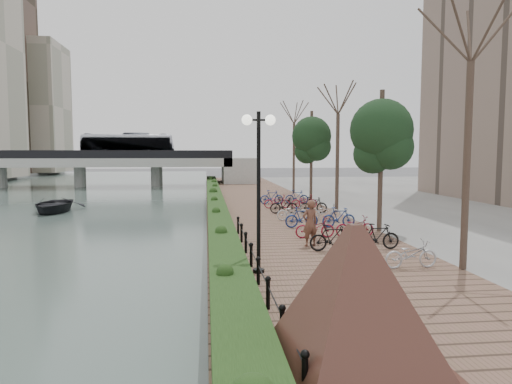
{
  "coord_description": "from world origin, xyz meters",
  "views": [
    {
      "loc": [
        -0.01,
        -11.29,
        4.15
      ],
      "look_at": [
        2.69,
        13.36,
        2.0
      ],
      "focal_mm": 32.0,
      "sensor_mm": 36.0,
      "label": 1
    }
  ],
  "objects": [
    {
      "name": "promenade",
      "position": [
        4.0,
        17.5,
        0.25
      ],
      "size": [
        8.0,
        75.0,
        0.5
      ],
      "primitive_type": "cube",
      "color": "brown",
      "rests_on": "ground"
    },
    {
      "name": "pedestrian",
      "position": [
        4.0,
        5.98,
        1.41
      ],
      "size": [
        0.76,
        0.61,
        1.82
      ],
      "primitive_type": "imported",
      "rotation": [
        0.0,
        0.0,
        3.45
      ],
      "color": "brown",
      "rests_on": "promenade"
    },
    {
      "name": "boat",
      "position": [
        -10.59,
        21.52,
        0.53
      ],
      "size": [
        3.7,
        5.06,
        1.03
      ],
      "primitive_type": "imported",
      "rotation": [
        0.0,
        0.0,
        0.03
      ],
      "color": "black",
      "rests_on": "river_water"
    },
    {
      "name": "inland_pavement",
      "position": [
        20.0,
        17.5,
        0.25
      ],
      "size": [
        24.0,
        75.0,
        0.5
      ],
      "primitive_type": "cube",
      "color": "slate",
      "rests_on": "ground"
    },
    {
      "name": "river_water",
      "position": [
        -15.0,
        25.0,
        0.01
      ],
      "size": [
        30.0,
        130.0,
        0.02
      ],
      "primitive_type": "cube",
      "color": "#495C53",
      "rests_on": "ground"
    },
    {
      "name": "lamppost",
      "position": [
        1.56,
        2.29,
        4.01
      ],
      "size": [
        1.02,
        0.32,
        4.87
      ],
      "color": "black",
      "rests_on": "promenade"
    },
    {
      "name": "bridge",
      "position": [
        -13.82,
        45.0,
        3.37
      ],
      "size": [
        36.0,
        10.77,
        6.5
      ],
      "color": "#A1A19C",
      "rests_on": "ground"
    },
    {
      "name": "motorcycle",
      "position": [
        3.69,
        -1.27,
        0.99
      ],
      "size": [
        0.99,
        1.66,
        0.99
      ],
      "primitive_type": null,
      "rotation": [
        0.0,
        0.0,
        -0.34
      ],
      "color": "black",
      "rests_on": "promenade"
    },
    {
      "name": "bicycle_parking",
      "position": [
        5.5,
        11.39,
        0.97
      ],
      "size": [
        2.4,
        19.89,
        1.0
      ],
      "color": "#B7B8BC",
      "rests_on": "promenade"
    },
    {
      "name": "hedge",
      "position": [
        0.6,
        20.0,
        0.8
      ],
      "size": [
        1.1,
        56.0,
        0.6
      ],
      "primitive_type": "cube",
      "color": "#1B3413",
      "rests_on": "promenade"
    },
    {
      "name": "ground",
      "position": [
        0.0,
        0.0,
        0.0
      ],
      "size": [
        220.0,
        220.0,
        0.0
      ],
      "primitive_type": "plane",
      "color": "#59595B",
      "rests_on": "ground"
    },
    {
      "name": "street_trees",
      "position": [
        8.0,
        12.68,
        3.69
      ],
      "size": [
        3.2,
        37.12,
        6.8
      ],
      "color": "#34251E",
      "rests_on": "promenade"
    },
    {
      "name": "chain_fence",
      "position": [
        1.4,
        2.0,
        0.85
      ],
      "size": [
        0.1,
        14.1,
        0.7
      ],
      "color": "black",
      "rests_on": "promenade"
    },
    {
      "name": "granite_monument",
      "position": [
        2.39,
        -4.22,
        1.76
      ],
      "size": [
        4.75,
        4.75,
        2.49
      ],
      "color": "#45281D",
      "rests_on": "promenade"
    }
  ]
}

